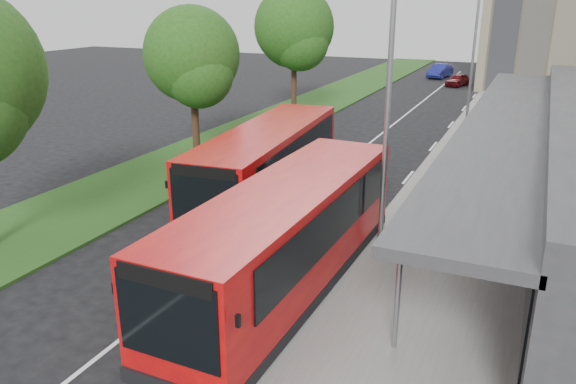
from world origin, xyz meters
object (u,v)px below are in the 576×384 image
object	(u,v)px
bus_main	(288,238)
bus_second	(268,166)
car_near	(458,80)
tree_mid	(192,61)
car_far	(440,71)
lamp_post_far	(473,48)
bollard	(470,133)
tree_far	(294,32)
lamp_post_near	(385,101)
litter_bin	(471,164)

from	to	relation	value
bus_main	bus_second	world-z (taller)	bus_main
bus_second	car_near	distance (m)	34.58
tree_mid	car_far	distance (m)	35.69
lamp_post_far	car_far	xyz separation A→B (m)	(-5.32, 22.03, -4.05)
bus_main	bollard	world-z (taller)	bus_main
lamp_post_far	car_near	xyz separation A→B (m)	(-2.87, 17.04, -4.17)
bollard	tree_far	bearing A→B (deg)	161.26
tree_far	lamp_post_near	xyz separation A→B (m)	(11.13, -19.05, -0.67)
tree_mid	litter_bin	xyz separation A→B (m)	(12.83, 1.86, -4.02)
car_near	bollard	bearing A→B (deg)	-64.34
tree_far	car_far	size ratio (longest dim) A/B	2.07
litter_bin	car_near	xyz separation A→B (m)	(-4.56, 28.13, -0.11)
lamp_post_near	litter_bin	xyz separation A→B (m)	(1.70, 8.92, -4.06)
litter_bin	car_far	world-z (taller)	car_far
car_near	tree_far	bearing A→B (deg)	-98.69
tree_far	lamp_post_near	distance (m)	22.07
tree_mid	bollard	distance (m)	14.95
tree_mid	lamp_post_far	bearing A→B (deg)	49.32
lamp_post_far	bus_second	world-z (taller)	lamp_post_far
lamp_post_far	bollard	xyz separation A→B (m)	(0.90, -5.03, -4.05)
tree_far	bus_second	distance (m)	18.02
bus_main	bus_second	distance (m)	6.80
lamp_post_near	lamp_post_far	bearing A→B (deg)	90.00
lamp_post_near	bus_main	world-z (taller)	lamp_post_near
lamp_post_near	litter_bin	bearing A→B (deg)	79.22
lamp_post_far	litter_bin	distance (m)	11.93
bus_second	car_far	distance (m)	39.49
bus_second	litter_bin	bearing A→B (deg)	38.41
tree_far	bus_main	xyz separation A→B (m)	(9.56, -22.36, -3.87)
bus_main	bollard	bearing A→B (deg)	83.31
bus_second	car_near	world-z (taller)	bus_second
bus_second	car_far	bearing A→B (deg)	85.39
lamp_post_near	car_far	world-z (taller)	lamp_post_near
lamp_post_far	bollard	distance (m)	6.52
bus_second	lamp_post_near	bearing A→B (deg)	-31.92
bus_main	tree_mid	bearing A→B (deg)	133.69
lamp_post_far	tree_far	bearing A→B (deg)	-175.13
lamp_post_near	bus_second	size ratio (longest dim) A/B	0.76
tree_mid	litter_bin	world-z (taller)	tree_mid
tree_mid	bus_second	size ratio (longest dim) A/B	0.69
bollard	lamp_post_near	bearing A→B (deg)	-93.44
bus_main	litter_bin	world-z (taller)	bus_main
tree_mid	car_far	world-z (taller)	tree_mid
bus_main	litter_bin	size ratio (longest dim) A/B	10.36
tree_mid	litter_bin	size ratio (longest dim) A/B	7.17
tree_far	litter_bin	distance (m)	17.02
bollard	car_far	distance (m)	27.76
tree_mid	lamp_post_near	size ratio (longest dim) A/B	0.91
tree_far	lamp_post_far	world-z (taller)	tree_far
litter_bin	bollard	world-z (taller)	bollard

